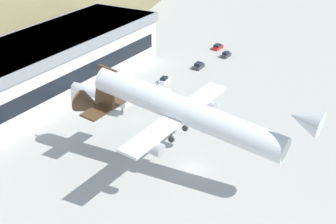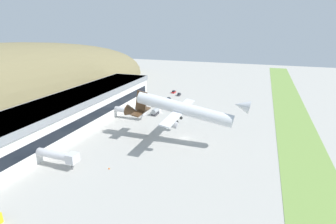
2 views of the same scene
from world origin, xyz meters
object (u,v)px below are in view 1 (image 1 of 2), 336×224
object	(u,v)px
cargo_airplane	(183,112)
service_car_2	(199,66)
box_truck	(158,97)
jetway_1	(104,94)
service_car_0	(226,55)
service_car_3	(164,80)
service_car_1	(218,47)

from	to	relation	value
cargo_airplane	service_car_2	size ratio (longest dim) A/B	10.71
cargo_airplane	box_truck	world-z (taller)	cargo_airplane
jetway_1	cargo_airplane	distance (m)	35.47
box_truck	jetway_1	bearing A→B (deg)	139.67
service_car_0	service_car_3	world-z (taller)	service_car_0
service_car_2	box_truck	world-z (taller)	box_truck
service_car_3	cargo_airplane	bearing A→B (deg)	-146.05
cargo_airplane	box_truck	bearing A→B (deg)	37.68
service_car_2	cargo_airplane	bearing A→B (deg)	-156.07
cargo_airplane	service_car_3	xyz separation A→B (m)	(39.30, 26.46, -12.42)
cargo_airplane	jetway_1	bearing A→B (deg)	59.50
box_truck	service_car_1	bearing A→B (deg)	6.93
service_car_0	box_truck	world-z (taller)	box_truck
jetway_1	service_car_0	xyz separation A→B (m)	(48.51, -8.40, -3.31)
service_car_2	box_truck	bearing A→B (deg)	-174.37
box_truck	service_car_3	bearing A→B (deg)	24.08
jetway_1	service_car_2	distance (m)	36.57
jetway_1	service_car_0	bearing A→B (deg)	-9.83
service_car_1	box_truck	xyz separation A→B (m)	(-44.20, -5.37, 0.90)
service_car_0	service_car_1	bearing A→B (deg)	43.53
jetway_1	service_car_1	world-z (taller)	jetway_1
service_car_1	service_car_3	size ratio (longest dim) A/B	1.11
cargo_airplane	service_car_2	bearing A→B (deg)	23.93
service_car_1	service_car_2	distance (m)	18.40
cargo_airplane	service_car_1	distance (m)	77.29
service_car_2	box_truck	size ratio (longest dim) A/B	0.59
service_car_0	box_truck	bearing A→B (deg)	-179.95
cargo_airplane	box_truck	size ratio (longest dim) A/B	6.34
jetway_1	box_truck	distance (m)	13.26
box_truck	cargo_airplane	bearing A→B (deg)	-142.32
cargo_airplane	service_car_3	size ratio (longest dim) A/B	11.81
service_car_2	service_car_3	bearing A→B (deg)	168.79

